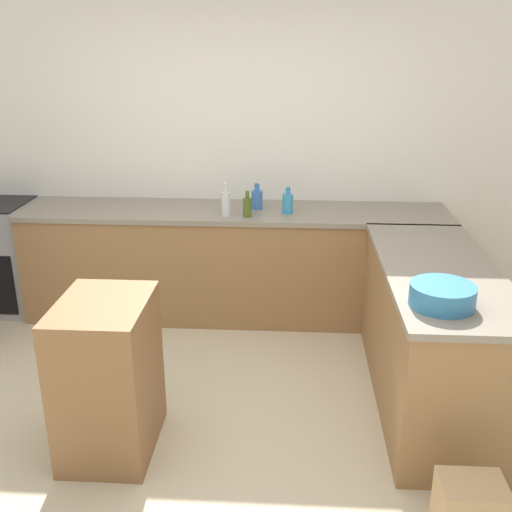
# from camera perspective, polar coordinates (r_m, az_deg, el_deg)

# --- Properties ---
(ground_plane) EXTENTS (14.00, 14.00, 0.00)m
(ground_plane) POSITION_cam_1_polar(r_m,az_deg,el_deg) (3.66, -4.60, -17.01)
(ground_plane) COLOR beige
(wall_back) EXTENTS (8.00, 0.06, 2.70)m
(wall_back) POSITION_cam_1_polar(r_m,az_deg,el_deg) (5.04, -1.76, 10.38)
(wall_back) COLOR white
(wall_back) RESTS_ON ground_plane
(counter_back) EXTENTS (3.41, 0.68, 0.91)m
(counter_back) POSITION_cam_1_polar(r_m,az_deg,el_deg) (4.94, -2.03, -0.62)
(counter_back) COLOR olive
(counter_back) RESTS_ON ground_plane
(counter_peninsula) EXTENTS (0.69, 1.76, 0.91)m
(counter_peninsula) POSITION_cam_1_polar(r_m,az_deg,el_deg) (3.93, 16.51, -7.19)
(counter_peninsula) COLOR olive
(counter_peninsula) RESTS_ON ground_plane
(island_table) EXTENTS (0.48, 0.63, 0.89)m
(island_table) POSITION_cam_1_polar(r_m,az_deg,el_deg) (3.45, -13.90, -11.10)
(island_table) COLOR brown
(island_table) RESTS_ON ground_plane
(mixing_bowl) EXTENTS (0.33, 0.33, 0.11)m
(mixing_bowl) POSITION_cam_1_polar(r_m,az_deg,el_deg) (3.20, 17.32, -3.61)
(mixing_bowl) COLOR teal
(mixing_bowl) RESTS_ON counter_peninsula
(water_bottle_blue) EXTENTS (0.09, 0.09, 0.21)m
(water_bottle_blue) POSITION_cam_1_polar(r_m,az_deg,el_deg) (4.79, 0.09, 5.48)
(water_bottle_blue) COLOR #386BB7
(water_bottle_blue) RESTS_ON counter_back
(dish_soap_bottle) EXTENTS (0.08, 0.08, 0.21)m
(dish_soap_bottle) POSITION_cam_1_polar(r_m,az_deg,el_deg) (4.67, 3.04, 5.08)
(dish_soap_bottle) COLOR #338CBF
(dish_soap_bottle) RESTS_ON counter_back
(vinegar_bottle_clear) EXTENTS (0.08, 0.08, 0.26)m
(vinegar_bottle_clear) POSITION_cam_1_polar(r_m,az_deg,el_deg) (4.60, -2.85, 5.09)
(vinegar_bottle_clear) COLOR silver
(vinegar_bottle_clear) RESTS_ON counter_back
(olive_oil_bottle) EXTENTS (0.07, 0.07, 0.20)m
(olive_oil_bottle) POSITION_cam_1_polar(r_m,az_deg,el_deg) (4.58, -0.83, 4.74)
(olive_oil_bottle) COLOR #475B1E
(olive_oil_bottle) RESTS_ON counter_back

